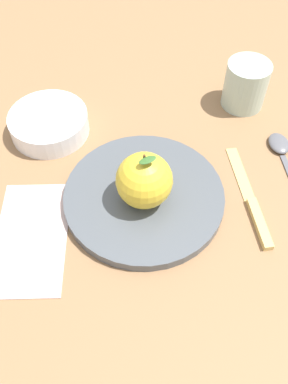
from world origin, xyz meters
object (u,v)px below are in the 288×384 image
(knife, at_px, (252,204))
(linen_napkin, at_px, (31,236))
(side_bowl, at_px, (49,122))
(cup, at_px, (246,83))
(spoon, at_px, (282,152))
(dinner_plate, at_px, (144,196))
(apple, at_px, (144,180))

(knife, distance_m, linen_napkin, 0.33)
(side_bowl, bearing_deg, cup, 64.34)
(spoon, bearing_deg, linen_napkin, -105.41)
(cup, distance_m, knife, 0.24)
(dinner_plate, relative_size, spoon, 1.57)
(spoon, distance_m, linen_napkin, 0.42)
(apple, xyz_separation_m, cup, (-0.07, 0.28, -0.01))
(side_bowl, distance_m, spoon, 0.40)
(dinner_plate, relative_size, linen_napkin, 1.29)
(cup, relative_size, linen_napkin, 0.45)
(dinner_plate, relative_size, apple, 2.58)
(cup, xyz_separation_m, spoon, (0.13, -0.04, -0.04))
(cup, relative_size, spoon, 0.54)
(knife, relative_size, linen_napkin, 0.95)
(cup, bearing_deg, knife, -41.93)
(side_bowl, xyz_separation_m, knife, (0.32, 0.16, -0.02))
(dinner_plate, height_order, cup, cup)
(cup, height_order, linen_napkin, cup)
(dinner_plate, xyz_separation_m, spoon, (0.07, 0.24, -0.00))
(apple, distance_m, spoon, 0.26)
(dinner_plate, xyz_separation_m, linen_napkin, (-0.05, -0.17, -0.01))
(cup, relative_size, knife, 0.47)
(dinner_plate, relative_size, side_bowl, 1.81)
(apple, xyz_separation_m, spoon, (0.06, 0.24, -0.05))
(cup, xyz_separation_m, knife, (0.17, -0.15, -0.04))
(dinner_plate, distance_m, cup, 0.29)
(side_bowl, xyz_separation_m, linen_napkin, (0.17, -0.13, -0.02))
(apple, height_order, side_bowl, apple)
(knife, xyz_separation_m, spoon, (-0.04, 0.12, 0.00))
(dinner_plate, height_order, linen_napkin, dinner_plate)
(linen_napkin, bearing_deg, knife, 62.08)
(dinner_plate, height_order, apple, apple)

